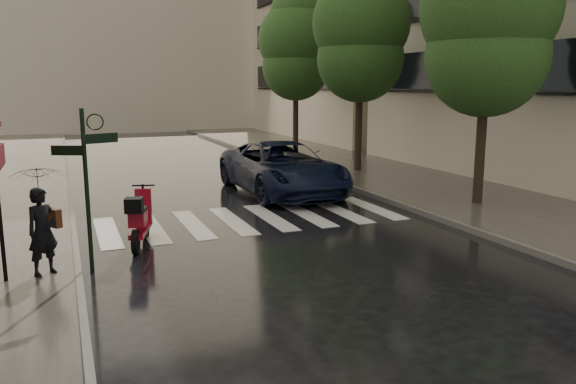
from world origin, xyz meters
TOP-DOWN VIEW (x-y plane):
  - ground at (0.00, 0.00)m, footprint 120.00×120.00m
  - sidewalk_far at (10.25, 12.00)m, footprint 5.50×60.00m
  - curb_near at (-1.45, 12.00)m, footprint 0.12×60.00m
  - curb_far at (7.45, 12.00)m, footprint 0.12×60.00m
  - crosswalk at (2.98, 6.00)m, footprint 7.85×3.20m
  - signpost at (-1.19, 3.00)m, footprint 1.17×0.29m
  - tree_near at (9.60, 5.00)m, footprint 3.80×3.80m
  - tree_mid at (9.50, 12.00)m, footprint 3.80×3.80m
  - tree_far at (9.70, 19.00)m, footprint 3.80×3.80m
  - pedestrian_with_umbrella at (-2.00, 2.88)m, footprint 1.32×1.33m
  - scooter at (-0.10, 4.51)m, footprint 0.83×1.87m
  - parked_car at (5.07, 9.10)m, footprint 2.86×6.07m

SIDE VIEW (x-z plane):
  - ground at x=0.00m, z-range 0.00..0.00m
  - crosswalk at x=2.98m, z-range 0.00..0.01m
  - sidewalk_far at x=10.25m, z-range 0.00..0.12m
  - curb_near at x=-1.45m, z-range -0.01..0.15m
  - curb_far at x=7.45m, z-range -0.01..0.15m
  - scooter at x=-0.10m, z-range -0.04..1.21m
  - parked_car at x=5.07m, z-range 0.00..1.68m
  - pedestrian_with_umbrella at x=-2.00m, z-range 0.52..2.94m
  - signpost at x=-1.19m, z-range 0.28..3.38m
  - tree_near at x=9.60m, z-range 1.33..9.31m
  - tree_far at x=9.70m, z-range 1.37..9.54m
  - tree_mid at x=9.50m, z-range 1.42..9.76m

